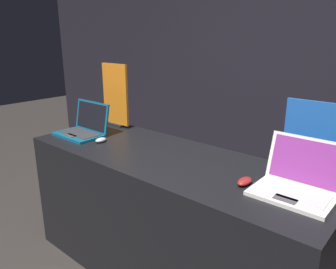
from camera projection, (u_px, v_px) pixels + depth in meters
wall_back at (284, 63)px, 3.30m from camera, size 8.00×0.05×2.80m
display_counter at (169, 218)px, 2.27m from camera, size 2.12×0.75×0.91m
laptop_front at (84, 127)px, 2.59m from camera, size 0.39×0.29×0.25m
mouse_front at (101, 140)px, 2.42m from camera, size 0.06×0.09×0.03m
promo_stand_front at (115, 97)px, 2.78m from camera, size 0.29×0.07×0.53m
laptop_back at (297, 182)px, 1.63m from camera, size 0.38×0.32×0.27m
mouse_back at (245, 181)px, 1.73m from camera, size 0.06×0.11×0.04m
promo_stand_back at (318, 142)px, 1.79m from camera, size 0.38×0.07×0.42m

